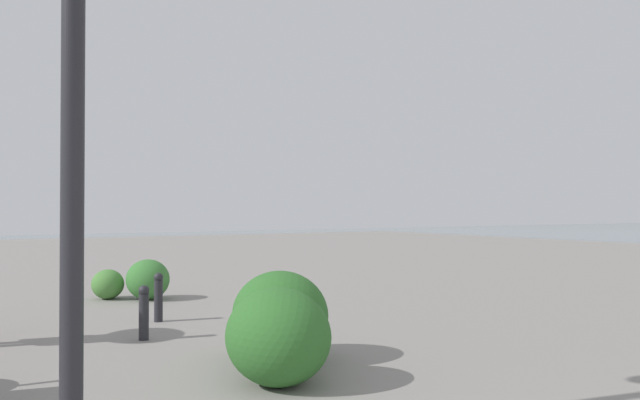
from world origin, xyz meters
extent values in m
cylinder|color=#232328|center=(3.57, 0.92, 1.93)|extent=(0.14, 0.14, 3.87)
cylinder|color=#232328|center=(7.13, -0.51, 0.28)|extent=(0.12, 0.12, 0.56)
sphere|color=#232328|center=(7.13, -0.51, 0.60)|extent=(0.13, 0.13, 0.13)
cylinder|color=#232328|center=(8.26, -1.04, 0.29)|extent=(0.12, 0.12, 0.58)
sphere|color=#232328|center=(8.26, -1.04, 0.62)|extent=(0.13, 0.13, 0.13)
ellipsoid|color=#2D6628|center=(4.54, -0.99, 0.44)|extent=(1.03, 0.93, 0.88)
ellipsoid|color=#2D6628|center=(5.39, -1.46, 0.47)|extent=(1.10, 0.99, 0.93)
ellipsoid|color=#477F38|center=(10.92, -0.94, 0.26)|extent=(0.61, 0.55, 0.52)
ellipsoid|color=#387533|center=(10.51, -1.53, 0.35)|extent=(0.82, 0.74, 0.70)
camera|label=1|loc=(-0.51, 1.63, 1.58)|focal=35.44mm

